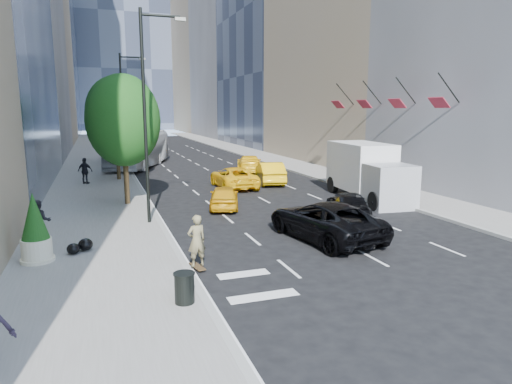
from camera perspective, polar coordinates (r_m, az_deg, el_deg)
name	(u,v)px	position (r m, az deg, el deg)	size (l,w,h in m)	color
ground	(304,234)	(21.02, 6.05, -5.24)	(160.00, 160.00, 0.00)	black
sidewalk_left	(95,165)	(48.60, -19.49, 3.18)	(6.00, 120.00, 0.15)	slate
sidewalk_right	(271,159)	(52.08, 1.92, 4.20)	(4.00, 120.00, 0.15)	slate
tower_right_far	(219,31)	(121.83, -4.68, 19.44)	(20.00, 24.00, 50.00)	gray
lamp_near	(148,105)	(22.41, -13.34, 10.55)	(2.13, 0.22, 10.00)	black
lamp_far	(125,107)	(40.35, -16.11, 10.20)	(2.13, 0.22, 10.00)	black
tree_near	(123,121)	(27.33, -16.25, 8.56)	(4.20, 4.20, 7.46)	black
tree_mid	(115,113)	(37.31, -17.16, 9.41)	(4.50, 4.50, 7.99)	black
tree_far	(110,119)	(50.32, -17.74, 8.71)	(3.90, 3.90, 6.92)	black
traffic_signal	(115,121)	(58.35, -17.17, 8.51)	(2.48, 0.53, 5.20)	black
facade_flags	(382,101)	(34.28, 15.42, 10.91)	(1.85, 13.30, 2.05)	black
skateboarder	(197,244)	(16.29, -7.42, -6.49)	(0.68, 0.45, 1.86)	#6C6443
black_sedan_lincoln	(325,220)	(20.17, 8.59, -3.51)	(2.78, 6.02, 1.67)	black
black_sedan_mercedes	(348,205)	(24.38, 11.44, -1.59)	(1.89, 4.64, 1.35)	black
taxi_a	(224,197)	(26.15, -4.01, -0.60)	(1.60, 3.98, 1.35)	#CF8E0A
taxi_b	(270,173)	(34.93, 1.78, 2.43)	(1.75, 5.01, 1.65)	#E2AB0B
taxi_c	(234,177)	(32.98, -2.81, 1.83)	(2.50, 5.43, 1.51)	yellow
taxi_d	(249,164)	(41.17, -0.83, 3.55)	(2.14, 5.28, 1.53)	yellow
city_bus	(139,149)	(46.32, -14.40, 5.22)	(2.96, 12.64, 3.52)	silver
box_truck	(368,171)	(29.42, 13.79, 2.52)	(3.30, 7.51, 3.49)	silver
pedestrian_a	(40,222)	(20.66, -25.44, -3.43)	(0.89, 0.69, 1.83)	black
pedestrian_b	(85,171)	(36.05, -20.58, 2.49)	(1.13, 0.47, 1.93)	black
trash_can	(184,288)	(13.45, -8.94, -11.82)	(0.57, 0.57, 0.86)	black
planter_shrub	(35,229)	(18.30, -25.89, -4.18)	(1.06, 1.06, 2.55)	beige
garbage_bags	(81,246)	(19.07, -21.06, -6.34)	(0.96, 0.93, 0.48)	black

